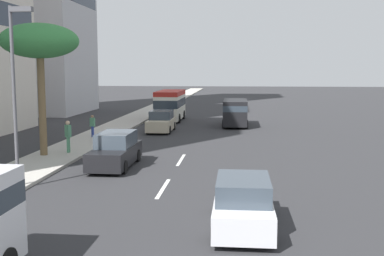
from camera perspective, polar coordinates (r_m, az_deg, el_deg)
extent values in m
plane|color=#2D2D30|center=(36.62, 0.75, -0.54)|extent=(198.00, 198.00, 0.00)
cube|color=#B2ADA3|center=(37.83, -9.90, -0.29)|extent=(162.00, 3.02, 0.15)
cube|color=silver|center=(19.61, -3.49, -7.26)|extent=(3.20, 0.16, 0.01)
cube|color=silver|center=(25.61, -1.33, -3.85)|extent=(3.20, 0.16, 0.01)
cube|color=black|center=(40.73, 5.22, 1.94)|extent=(5.19, 1.98, 2.05)
cube|color=#2D3842|center=(40.69, 5.23, 2.57)|extent=(5.20, 1.98, 0.49)
cylinder|color=black|center=(42.38, 3.95, 0.97)|extent=(0.72, 0.24, 0.72)
cylinder|color=black|center=(42.37, 6.48, 0.94)|extent=(0.72, 0.24, 0.72)
cylinder|color=black|center=(39.28, 3.82, 0.49)|extent=(0.72, 0.24, 0.72)
cylinder|color=black|center=(39.27, 6.56, 0.46)|extent=(0.72, 0.24, 0.72)
cube|color=silver|center=(14.99, 6.13, -9.62)|extent=(4.49, 1.74, 0.78)
cube|color=#38424C|center=(14.59, 6.17, -7.21)|extent=(2.47, 1.60, 0.64)
cylinder|color=black|center=(16.40, 3.23, -9.00)|extent=(0.64, 0.22, 0.64)
cylinder|color=black|center=(16.42, 8.89, -9.06)|extent=(0.64, 0.22, 0.64)
cylinder|color=black|center=(13.76, 2.76, -12.21)|extent=(0.64, 0.22, 0.64)
cylinder|color=black|center=(13.78, 9.58, -12.27)|extent=(0.64, 0.22, 0.64)
cube|color=black|center=(24.00, -9.20, -3.23)|extent=(4.79, 1.74, 0.85)
cube|color=#38424C|center=(24.10, -9.10, -1.32)|extent=(2.63, 1.61, 0.70)
cylinder|color=black|center=(22.44, -8.16, -4.66)|extent=(0.64, 0.22, 0.64)
cylinder|color=black|center=(22.87, -12.08, -4.53)|extent=(0.64, 0.22, 0.64)
cylinder|color=black|center=(25.28, -6.58, -3.31)|extent=(0.64, 0.22, 0.64)
cylinder|color=black|center=(25.66, -10.09, -3.22)|extent=(0.64, 0.22, 0.64)
cube|color=beige|center=(37.00, -3.73, 0.44)|extent=(4.25, 1.76, 0.82)
cube|color=#38424C|center=(37.13, -3.69, 1.62)|extent=(2.34, 1.62, 0.67)
cylinder|color=black|center=(35.62, -2.78, -0.24)|extent=(0.64, 0.22, 0.64)
cylinder|color=black|center=(35.89, -5.34, -0.21)|extent=(0.64, 0.22, 0.64)
cylinder|color=black|center=(38.21, -2.21, 0.26)|extent=(0.64, 0.22, 0.64)
cylinder|color=black|center=(38.46, -4.60, 0.28)|extent=(0.64, 0.22, 0.64)
cube|color=silver|center=(44.82, -2.62, 2.56)|extent=(6.47, 2.15, 2.20)
cube|color=#B2261E|center=(44.74, -2.63, 4.23)|extent=(6.47, 2.15, 0.42)
cube|color=#28333D|center=(44.79, -2.62, 3.09)|extent=(6.49, 2.16, 0.73)
cylinder|color=black|center=(42.92, -1.61, 1.15)|extent=(0.84, 0.26, 0.84)
cylinder|color=black|center=(43.22, -4.30, 1.17)|extent=(0.84, 0.26, 0.84)
cylinder|color=black|center=(46.63, -1.04, 1.62)|extent=(0.84, 0.26, 0.84)
cylinder|color=black|center=(46.90, -3.53, 1.64)|extent=(0.84, 0.26, 0.84)
cylinder|color=navy|center=(33.79, -11.89, -0.44)|extent=(0.14, 0.14, 0.75)
cylinder|color=navy|center=(33.94, -11.81, -0.41)|extent=(0.14, 0.14, 0.75)
cube|color=#4C8C66|center=(33.78, -11.88, 0.70)|extent=(0.28, 0.36, 0.59)
sphere|color=#9E7251|center=(33.74, -11.90, 1.37)|extent=(0.20, 0.20, 0.20)
cylinder|color=#4C8C66|center=(27.77, -14.68, -1.99)|extent=(0.14, 0.14, 0.88)
cylinder|color=#4C8C66|center=(27.92, -14.57, -1.94)|extent=(0.14, 0.14, 0.88)
cube|color=#4C8C66|center=(27.74, -14.68, -0.35)|extent=(0.36, 0.39, 0.70)
sphere|color=beige|center=(27.68, -14.71, 0.61)|extent=(0.24, 0.24, 0.24)
cylinder|color=brown|center=(27.20, -17.57, 2.73)|extent=(0.40, 0.40, 5.60)
ellipsoid|color=#388442|center=(27.17, -17.85, 9.95)|extent=(4.18, 4.18, 1.88)
cylinder|color=#4C4C51|center=(20.27, -20.58, 3.47)|extent=(0.14, 0.14, 7.18)
cube|color=#4C4C51|center=(20.18, -19.84, 13.28)|extent=(0.24, 0.90, 0.20)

